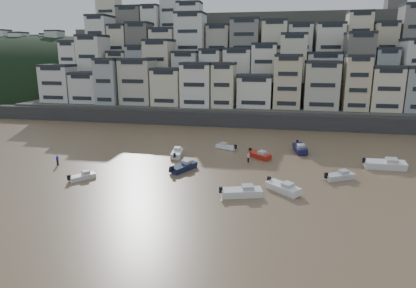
% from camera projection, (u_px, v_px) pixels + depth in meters
% --- Properties ---
extents(ground, '(400.00, 400.00, 0.00)m').
position_uv_depth(ground, '(53.00, 265.00, 32.28)').
color(ground, brown).
rests_on(ground, ground).
extents(sea_strip, '(340.00, 340.00, 0.00)m').
position_uv_depth(sea_strip, '(30.00, 88.00, 191.60)').
color(sea_strip, '#4B576B').
rests_on(sea_strip, ground).
extents(harbor_wall, '(140.00, 3.00, 3.50)m').
position_uv_depth(harbor_wall, '(246.00, 120.00, 91.72)').
color(harbor_wall, '#38383A').
rests_on(harbor_wall, ground).
extents(hillside, '(141.04, 66.00, 50.00)m').
position_uv_depth(hillside, '(273.00, 68.00, 125.98)').
color(hillside, '#4C4C47').
rests_on(hillside, ground).
extents(headland, '(216.00, 135.00, 53.33)m').
position_uv_depth(headland, '(44.00, 91.00, 179.16)').
color(headland, black).
rests_on(headland, ground).
extents(boat_a, '(6.03, 3.50, 1.56)m').
position_uv_depth(boat_a, '(242.00, 191.00, 47.45)').
color(boat_a, white).
rests_on(boat_a, ground).
extents(boat_b, '(5.34, 5.15, 1.53)m').
position_uv_depth(boat_b, '(283.00, 187.00, 48.97)').
color(boat_b, white).
rests_on(boat_b, ground).
extents(boat_c, '(4.00, 5.84, 1.52)m').
position_uv_depth(boat_c, '(184.00, 166.00, 58.03)').
color(boat_c, '#141C3F').
rests_on(boat_c, ground).
extents(boat_d, '(5.08, 3.89, 1.35)m').
position_uv_depth(boat_d, '(340.00, 175.00, 53.86)').
color(boat_d, silver).
rests_on(boat_d, ground).
extents(boat_e, '(4.85, 4.67, 1.38)m').
position_uv_depth(boat_e, '(259.00, 154.00, 64.84)').
color(boat_e, '#A51E14').
rests_on(boat_e, ground).
extents(boat_f, '(2.58, 5.76, 1.52)m').
position_uv_depth(boat_f, '(177.00, 152.00, 66.04)').
color(boat_f, silver).
rests_on(boat_f, ground).
extents(boat_g, '(6.84, 2.36, 1.85)m').
position_uv_depth(boat_g, '(385.00, 163.00, 58.73)').
color(boat_g, white).
rests_on(boat_g, ground).
extents(boat_h, '(4.62, 3.03, 1.20)m').
position_uv_depth(boat_h, '(226.00, 146.00, 70.92)').
color(boat_h, silver).
rests_on(boat_h, ground).
extents(boat_i, '(2.99, 6.66, 1.75)m').
position_uv_depth(boat_i, '(300.00, 147.00, 68.90)').
color(boat_i, '#151642').
rests_on(boat_i, ground).
extents(boat_j, '(3.58, 4.05, 1.12)m').
position_uv_depth(boat_j, '(82.00, 176.00, 53.94)').
color(boat_j, white).
rests_on(boat_j, ground).
extents(person_blue, '(0.44, 0.44, 1.74)m').
position_uv_depth(person_blue, '(57.00, 160.00, 60.72)').
color(person_blue, '#2719C0').
rests_on(person_blue, ground).
extents(person_pink, '(0.44, 0.44, 1.74)m').
position_uv_depth(person_pink, '(248.00, 157.00, 62.39)').
color(person_pink, '#EAA7A5').
rests_on(person_pink, ground).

